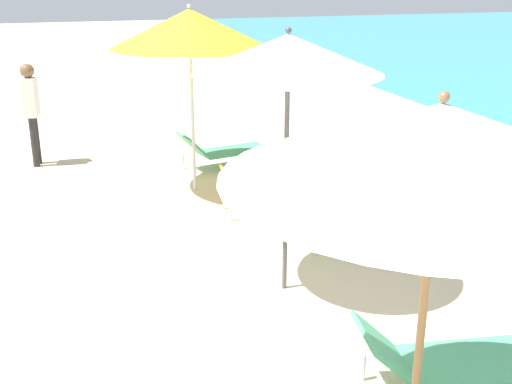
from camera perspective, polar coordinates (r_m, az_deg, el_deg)
umbrella_nearest at (r=3.42m, az=16.03°, el=4.23°), size 2.30×2.30×2.64m
lounger_nearest_shoreside at (r=5.41m, az=16.78°, el=-14.08°), size 1.61×0.84×0.64m
umbrella_second at (r=6.13m, az=2.87°, el=12.14°), size 1.82×1.82×2.70m
lounger_second_shoreside at (r=7.99m, az=7.47°, el=-2.17°), size 1.33×0.83×0.61m
umbrella_farthest at (r=9.31m, az=-5.94°, el=14.30°), size 2.25×2.25×2.74m
lounger_farthest_shoreside at (r=10.83m, az=-3.06°, el=3.84°), size 1.62×0.86×0.67m
lounger_farthest_inland at (r=8.81m, az=0.60°, el=0.26°), size 1.27×0.65×0.66m
person_walking_near at (r=11.42m, az=-19.42°, el=7.39°), size 0.29×0.40×1.73m
cooler_box at (r=8.90m, az=21.29°, el=-2.06°), size 0.60×0.52×0.33m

